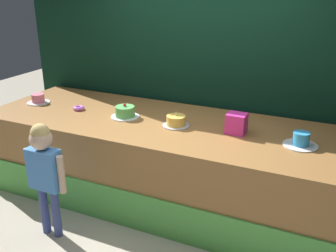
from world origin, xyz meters
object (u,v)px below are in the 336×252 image
object	(u,v)px
child_figure	(44,166)
pink_box	(236,123)
cake_right	(301,140)
cake_center	(176,121)
cake_left	(125,112)
donut	(79,108)
cake_far_left	(38,99)

from	to	relation	value
child_figure	pink_box	distance (m)	1.82
child_figure	cake_right	size ratio (longest dim) A/B	3.66
pink_box	cake_center	xyz separation A→B (m)	(-0.60, -0.06, -0.05)
cake_left	cake_right	xyz separation A→B (m)	(1.81, 0.00, -0.00)
cake_left	cake_center	size ratio (longest dim) A/B	1.12
pink_box	cake_left	bearing A→B (deg)	-177.48
donut	cake_right	xyz separation A→B (m)	(2.42, 0.01, 0.03)
child_figure	pink_box	xyz separation A→B (m)	(1.44, 1.08, 0.26)
pink_box	donut	distance (m)	1.82
cake_far_left	cake_center	world-z (taller)	cake_center
child_figure	cake_right	world-z (taller)	child_figure
donut	cake_right	bearing A→B (deg)	0.31
cake_right	pink_box	bearing A→B (deg)	175.02
pink_box	cake_right	bearing A→B (deg)	-4.98
child_figure	donut	world-z (taller)	child_figure
donut	cake_far_left	xyz separation A→B (m)	(-0.60, 0.01, 0.02)
child_figure	donut	size ratio (longest dim) A/B	8.90
cake_center	donut	bearing A→B (deg)	-179.91
cake_far_left	cake_left	world-z (taller)	cake_left
donut	pink_box	bearing A→B (deg)	2.07
pink_box	cake_left	world-z (taller)	pink_box
donut	cake_center	xyz separation A→B (m)	(1.21, 0.00, 0.03)
donut	cake_center	bearing A→B (deg)	0.09
cake_left	cake_right	size ratio (longest dim) A/B	1.01
cake_far_left	cake_left	size ratio (longest dim) A/B	0.89
child_figure	cake_left	distance (m)	1.07
cake_far_left	cake_right	bearing A→B (deg)	0.01
cake_left	cake_center	bearing A→B (deg)	-1.00
donut	cake_right	size ratio (longest dim) A/B	0.41
cake_far_left	cake_center	size ratio (longest dim) A/B	1.00
cake_far_left	cake_center	distance (m)	1.81
pink_box	donut	bearing A→B (deg)	-177.93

